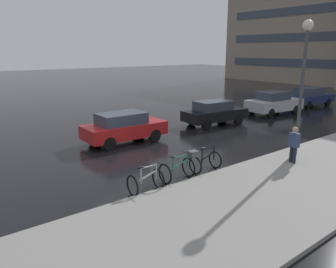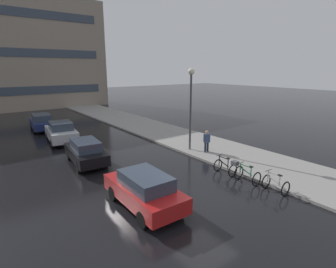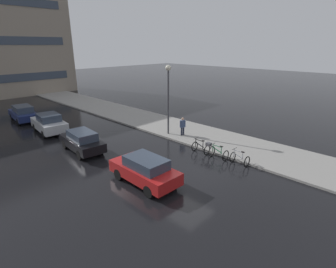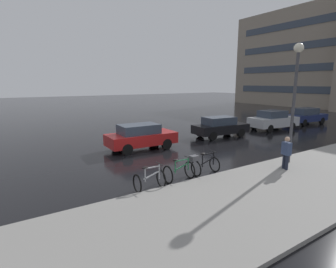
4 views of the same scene
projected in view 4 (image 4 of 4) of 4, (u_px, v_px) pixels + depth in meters
name	position (u px, v px, depth m)	size (l,w,h in m)	color
ground_plane	(142.00, 162.00, 13.28)	(140.00, 140.00, 0.00)	black
bicycle_nearest	(149.00, 180.00, 9.71)	(0.72, 1.07, 0.97)	black
bicycle_second	(179.00, 171.00, 10.62)	(0.73, 1.14, 0.95)	black
bicycle_third	(203.00, 164.00, 11.31)	(0.70, 1.38, 0.99)	black
car_red	(141.00, 136.00, 15.63)	(1.87, 4.15, 1.52)	#AD1919
car_black	(220.00, 127.00, 19.20)	(2.03, 4.26, 1.50)	black
car_silver	(273.00, 120.00, 22.18)	(2.31, 4.38, 1.65)	#B2B5BA
car_navy	(306.00, 116.00, 25.29)	(2.11, 4.44, 1.54)	navy
pedestrian	(286.00, 152.00, 11.57)	(0.45, 0.35, 1.62)	#1E2333
streetlamp	(295.00, 84.00, 12.03)	(0.43, 0.43, 5.69)	#424247
building_facade_side	(303.00, 59.00, 44.37)	(22.60, 7.51, 15.80)	gray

